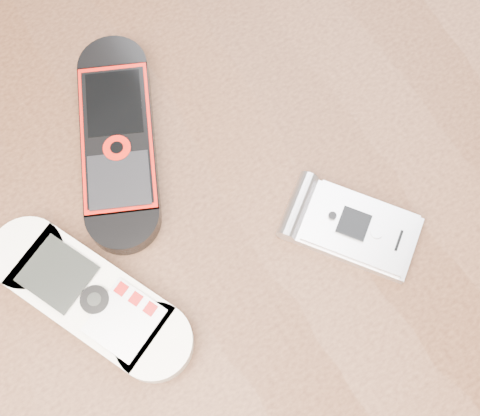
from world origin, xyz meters
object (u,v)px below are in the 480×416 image
at_px(nokia_white, 90,297).
at_px(nokia_black_red, 118,140).
at_px(motorola_razr, 356,228).
at_px(table, 235,258).

xyz_separation_m(nokia_white, nokia_black_red, (0.07, 0.09, -0.00)).
distance_m(nokia_white, motorola_razr, 0.18).
bearing_deg(table, nokia_white, 179.61).
distance_m(nokia_black_red, motorola_razr, 0.17).
bearing_deg(nokia_black_red, nokia_white, -102.52).
xyz_separation_m(nokia_black_red, motorola_razr, (0.10, -0.14, -0.00)).
bearing_deg(table, nokia_black_red, 113.80).
relative_size(nokia_black_red, motorola_razr, 1.79).
height_order(table, nokia_white, nokia_white).
height_order(nokia_black_red, motorola_razr, nokia_black_red).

